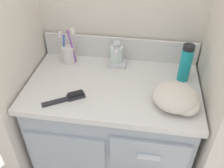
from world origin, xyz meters
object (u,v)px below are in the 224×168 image
at_px(toothbrush_cup, 68,53).
at_px(hand_towel, 178,98).
at_px(soap_dispenser, 116,55).
at_px(shaving_cream_can, 186,63).
at_px(hairbrush, 70,97).

xyz_separation_m(toothbrush_cup, hand_towel, (0.55, -0.26, -0.01)).
distance_m(soap_dispenser, hand_towel, 0.41).
distance_m(toothbrush_cup, shaving_cream_can, 0.60).
height_order(hairbrush, hand_towel, hand_towel).
relative_size(shaving_cream_can, hairbrush, 1.05).
xyz_separation_m(hairbrush, hand_towel, (0.46, 0.03, 0.03)).
xyz_separation_m(soap_dispenser, hairbrush, (-0.16, -0.31, -0.05)).
xyz_separation_m(toothbrush_cup, hairbrush, (0.09, -0.29, -0.04)).
bearing_deg(soap_dispenser, toothbrush_cup, -177.18).
distance_m(shaving_cream_can, hairbrush, 0.56).
bearing_deg(toothbrush_cup, hand_towel, -25.29).
relative_size(shaving_cream_can, hand_towel, 0.95).
bearing_deg(shaving_cream_can, toothbrush_cup, 173.52).
relative_size(toothbrush_cup, shaving_cream_can, 1.07).
relative_size(toothbrush_cup, soap_dispenser, 1.44).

